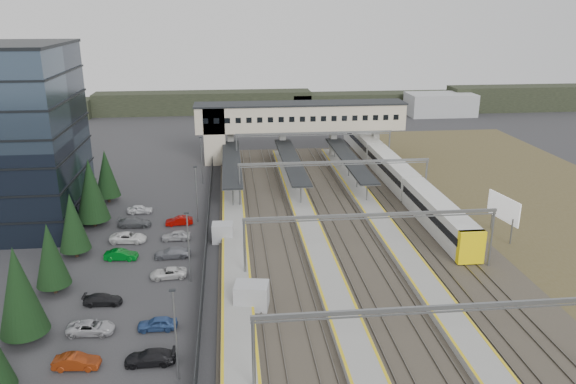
{
  "coord_description": "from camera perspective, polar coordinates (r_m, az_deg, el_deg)",
  "views": [
    {
      "loc": [
        -3.28,
        -64.05,
        28.61
      ],
      "look_at": [
        4.66,
        9.88,
        4.0
      ],
      "focal_mm": 35.0,
      "sensor_mm": 36.0,
      "label": 1
    }
  ],
  "objects": [
    {
      "name": "conifer_row",
      "position": [
        67.36,
        -21.87,
        -3.74
      ],
      "size": [
        4.42,
        49.82,
        9.5
      ],
      "color": "black",
      "rests_on": "ground"
    },
    {
      "name": "gantries",
      "position": [
        72.39,
        6.37,
        -0.01
      ],
      "size": [
        28.4,
        62.28,
        7.17
      ],
      "color": "slate",
      "rests_on": "ground"
    },
    {
      "name": "treeline_far",
      "position": [
        160.72,
        3.7,
        9.09
      ],
      "size": [
        170.0,
        19.0,
        7.0
      ],
      "color": "black",
      "rests_on": "ground"
    },
    {
      "name": "scrub_east",
      "position": [
        88.97,
        27.2,
        -2.54
      ],
      "size": [
        34.0,
        120.0,
        0.06
      ],
      "color": "#4B4223",
      "rests_on": "ground"
    },
    {
      "name": "lampposts",
      "position": [
        69.83,
        -9.62,
        -2.3
      ],
      "size": [
        0.5,
        53.25,
        8.07
      ],
      "color": "slate",
      "rests_on": "ground"
    },
    {
      "name": "billboard",
      "position": [
        77.6,
        21.03,
        -1.66
      ],
      "size": [
        1.24,
        6.33,
        5.51
      ],
      "color": "slate",
      "rests_on": "ground"
    },
    {
      "name": "rail_corridor",
      "position": [
        75.69,
        3.93,
        -3.7
      ],
      "size": [
        34.0,
        90.0,
        0.92
      ],
      "color": "#373129",
      "rests_on": "ground"
    },
    {
      "name": "footbridge",
      "position": [
        108.6,
        -0.21,
        7.34
      ],
      "size": [
        40.4,
        6.4,
        11.2
      ],
      "color": "beige",
      "rests_on": "ground"
    },
    {
      "name": "fence",
      "position": [
        74.44,
        -8.18,
        -3.66
      ],
      "size": [
        0.08,
        90.0,
        2.0
      ],
      "color": "#26282B",
      "rests_on": "ground"
    },
    {
      "name": "canopies",
      "position": [
        94.9,
        0.3,
        3.23
      ],
      "size": [
        23.1,
        30.0,
        3.28
      ],
      "color": "black",
      "rests_on": "ground"
    },
    {
      "name": "ground",
      "position": [
        70.23,
        -2.93,
        -5.75
      ],
      "size": [
        220.0,
        220.0,
        0.0
      ],
      "primitive_type": "plane",
      "color": "#2B2B2D",
      "rests_on": "ground"
    },
    {
      "name": "relay_cabin_near",
      "position": [
        56.51,
        -3.72,
        -10.54
      ],
      "size": [
        3.68,
        2.97,
        2.75
      ],
      "color": "#9EA0A3",
      "rests_on": "ground"
    },
    {
      "name": "train",
      "position": [
        96.67,
        10.52,
        2.17
      ],
      "size": [
        3.14,
        65.71,
        3.96
      ],
      "color": "silver",
      "rests_on": "ground"
    },
    {
      "name": "relay_cabin_far",
      "position": [
        72.21,
        -6.65,
        -4.11
      ],
      "size": [
        2.72,
        2.29,
        2.43
      ],
      "color": "#9EA0A3",
      "rests_on": "ground"
    },
    {
      "name": "car_park",
      "position": [
        65.52,
        -15.02,
        -7.66
      ],
      "size": [
        10.6,
        43.95,
        1.29
      ],
      "color": "silver",
      "rests_on": "ground"
    }
  ]
}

